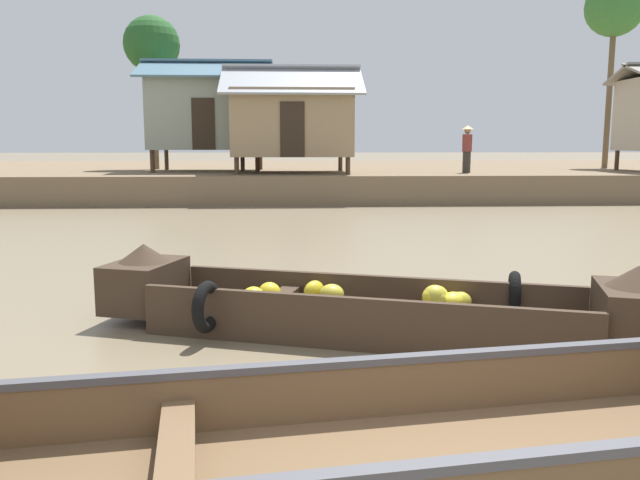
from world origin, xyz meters
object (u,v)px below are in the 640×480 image
object	(u,v)px
stilt_house_left	(208,112)
palm_tree_far	(615,9)
palm_tree_mid	(152,46)
banana_boat	(366,307)
viewer_boat	(373,448)
vendor_person	(467,146)
stilt_house_mid_left	(292,122)

from	to	relation	value
stilt_house_left	palm_tree_far	bearing A→B (deg)	9.75
palm_tree_mid	palm_tree_far	xyz separation A→B (m)	(19.27, 0.76, 1.78)
banana_boat	palm_tree_far	world-z (taller)	palm_tree_far
stilt_house_left	palm_tree_far	xyz separation A→B (m)	(16.84, 2.89, 4.48)
palm_tree_mid	viewer_boat	bearing A→B (deg)	-75.97
stilt_house_left	palm_tree_mid	bearing A→B (deg)	138.65
stilt_house_left	vendor_person	xyz separation A→B (m)	(9.27, -2.09, -1.27)
banana_boat	palm_tree_mid	size ratio (longest dim) A/B	0.94
stilt_house_left	viewer_boat	bearing A→B (deg)	-80.91
viewer_boat	palm_tree_far	xyz separation A→B (m)	(13.47, 23.93, 7.38)
viewer_boat	banana_boat	bearing A→B (deg)	83.66
stilt_house_mid_left	vendor_person	distance (m)	6.25
viewer_boat	stilt_house_left	size ratio (longest dim) A/B	1.36
palm_tree_mid	vendor_person	bearing A→B (deg)	-19.85
viewer_boat	palm_tree_mid	bearing A→B (deg)	104.03
banana_boat	viewer_boat	xyz separation A→B (m)	(-0.33, -2.96, -0.04)
banana_boat	palm_tree_mid	bearing A→B (deg)	106.85
stilt_house_left	palm_tree_mid	world-z (taller)	palm_tree_mid
stilt_house_left	palm_tree_far	size ratio (longest dim) A/B	0.60
palm_tree_mid	stilt_house_mid_left	bearing A→B (deg)	-33.74
banana_boat	vendor_person	xyz separation A→B (m)	(5.58, 15.98, 1.59)
stilt_house_left	stilt_house_mid_left	bearing A→B (deg)	-26.66
viewer_boat	vendor_person	xyz separation A→B (m)	(5.91, 18.95, 1.63)
palm_tree_far	vendor_person	xyz separation A→B (m)	(-7.57, -4.98, -5.75)
stilt_house_mid_left	palm_tree_far	world-z (taller)	palm_tree_far
banana_boat	viewer_boat	size ratio (longest dim) A/B	0.87
palm_tree_far	banana_boat	bearing A→B (deg)	-122.09
stilt_house_mid_left	palm_tree_mid	bearing A→B (deg)	146.26
stilt_house_mid_left	palm_tree_mid	world-z (taller)	palm_tree_mid
banana_boat	stilt_house_left	size ratio (longest dim) A/B	1.18
viewer_boat	palm_tree_far	bearing A→B (deg)	60.61
palm_tree_far	vendor_person	bearing A→B (deg)	-146.66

